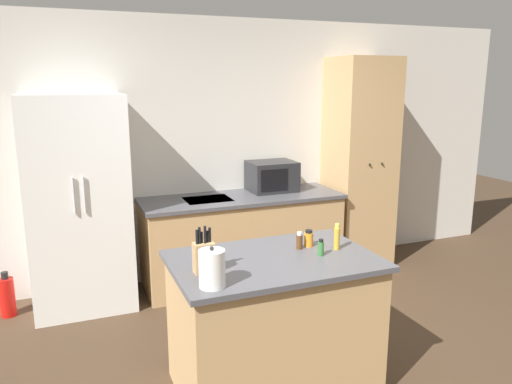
{
  "coord_description": "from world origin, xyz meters",
  "views": [
    {
      "loc": [
        -1.39,
        -2.52,
        2.0
      ],
      "look_at": [
        0.17,
        1.4,
        1.05
      ],
      "focal_mm": 35.0,
      "sensor_mm": 36.0,
      "label": 1
    }
  ],
  "objects_px": {
    "spice_bottle_short_red": "(337,237)",
    "spice_bottle_green_herb": "(321,248)",
    "spice_bottle_tall_dark": "(309,239)",
    "kettle": "(212,269)",
    "pantry_cabinet": "(359,164)",
    "refrigerator": "(79,204)",
    "spice_bottle_amber_oil": "(299,241)",
    "fire_extinguisher": "(7,296)",
    "microwave": "(272,176)",
    "knife_block": "(204,256)"
  },
  "relations": [
    {
      "from": "spice_bottle_green_herb",
      "to": "fire_extinguisher",
      "type": "relative_size",
      "value": 0.28
    },
    {
      "from": "spice_bottle_short_red",
      "to": "kettle",
      "type": "bearing_deg",
      "value": -163.31
    },
    {
      "from": "spice_bottle_tall_dark",
      "to": "spice_bottle_short_red",
      "type": "xyz_separation_m",
      "value": [
        0.14,
        -0.12,
        0.03
      ]
    },
    {
      "from": "spice_bottle_short_red",
      "to": "fire_extinguisher",
      "type": "height_order",
      "value": "spice_bottle_short_red"
    },
    {
      "from": "spice_bottle_tall_dark",
      "to": "kettle",
      "type": "bearing_deg",
      "value": -153.04
    },
    {
      "from": "spice_bottle_amber_oil",
      "to": "kettle",
      "type": "height_order",
      "value": "kettle"
    },
    {
      "from": "pantry_cabinet",
      "to": "knife_block",
      "type": "height_order",
      "value": "pantry_cabinet"
    },
    {
      "from": "knife_block",
      "to": "spice_bottle_short_red",
      "type": "distance_m",
      "value": 0.93
    },
    {
      "from": "kettle",
      "to": "fire_extinguisher",
      "type": "relative_size",
      "value": 0.58
    },
    {
      "from": "spice_bottle_amber_oil",
      "to": "kettle",
      "type": "bearing_deg",
      "value": -151.94
    },
    {
      "from": "pantry_cabinet",
      "to": "microwave",
      "type": "height_order",
      "value": "pantry_cabinet"
    },
    {
      "from": "pantry_cabinet",
      "to": "spice_bottle_amber_oil",
      "type": "height_order",
      "value": "pantry_cabinet"
    },
    {
      "from": "pantry_cabinet",
      "to": "microwave",
      "type": "distance_m",
      "value": 0.99
    },
    {
      "from": "spice_bottle_short_red",
      "to": "spice_bottle_green_herb",
      "type": "xyz_separation_m",
      "value": [
        -0.16,
        -0.07,
        -0.03
      ]
    },
    {
      "from": "refrigerator",
      "to": "pantry_cabinet",
      "type": "bearing_deg",
      "value": 0.69
    },
    {
      "from": "refrigerator",
      "to": "fire_extinguisher",
      "type": "distance_m",
      "value": 1.0
    },
    {
      "from": "spice_bottle_amber_oil",
      "to": "fire_extinguisher",
      "type": "xyz_separation_m",
      "value": [
        -1.96,
        1.67,
        -0.78
      ]
    },
    {
      "from": "microwave",
      "to": "kettle",
      "type": "bearing_deg",
      "value": -120.92
    },
    {
      "from": "pantry_cabinet",
      "to": "spice_bottle_tall_dark",
      "type": "height_order",
      "value": "pantry_cabinet"
    },
    {
      "from": "pantry_cabinet",
      "to": "kettle",
      "type": "bearing_deg",
      "value": -137.71
    },
    {
      "from": "refrigerator",
      "to": "spice_bottle_green_herb",
      "type": "height_order",
      "value": "refrigerator"
    },
    {
      "from": "spice_bottle_tall_dark",
      "to": "fire_extinguisher",
      "type": "height_order",
      "value": "spice_bottle_tall_dark"
    },
    {
      "from": "knife_block",
      "to": "spice_bottle_tall_dark",
      "type": "distance_m",
      "value": 0.81
    },
    {
      "from": "microwave",
      "to": "knife_block",
      "type": "bearing_deg",
      "value": -123.29
    },
    {
      "from": "pantry_cabinet",
      "to": "microwave",
      "type": "bearing_deg",
      "value": 174.93
    },
    {
      "from": "microwave",
      "to": "spice_bottle_amber_oil",
      "type": "relative_size",
      "value": 4.05
    },
    {
      "from": "pantry_cabinet",
      "to": "spice_bottle_green_herb",
      "type": "distance_m",
      "value": 2.39
    },
    {
      "from": "microwave",
      "to": "knife_block",
      "type": "distance_m",
      "value": 2.33
    },
    {
      "from": "spice_bottle_tall_dark",
      "to": "pantry_cabinet",
      "type": "bearing_deg",
      "value": 48.41
    },
    {
      "from": "pantry_cabinet",
      "to": "spice_bottle_tall_dark",
      "type": "relative_size",
      "value": 19.48
    },
    {
      "from": "spice_bottle_short_red",
      "to": "spice_bottle_amber_oil",
      "type": "height_order",
      "value": "spice_bottle_short_red"
    },
    {
      "from": "pantry_cabinet",
      "to": "microwave",
      "type": "xyz_separation_m",
      "value": [
        -0.99,
        0.09,
        -0.08
      ]
    },
    {
      "from": "microwave",
      "to": "spice_bottle_green_herb",
      "type": "bearing_deg",
      "value": -104.6
    },
    {
      "from": "pantry_cabinet",
      "to": "refrigerator",
      "type": "bearing_deg",
      "value": -179.31
    },
    {
      "from": "refrigerator",
      "to": "fire_extinguisher",
      "type": "relative_size",
      "value": 4.71
    },
    {
      "from": "knife_block",
      "to": "fire_extinguisher",
      "type": "relative_size",
      "value": 0.71
    },
    {
      "from": "refrigerator",
      "to": "fire_extinguisher",
      "type": "height_order",
      "value": "refrigerator"
    },
    {
      "from": "spice_bottle_tall_dark",
      "to": "microwave",
      "type": "bearing_deg",
      "value": 74.28
    },
    {
      "from": "kettle",
      "to": "fire_extinguisher",
      "type": "xyz_separation_m",
      "value": [
        -1.23,
        2.06,
        -0.83
      ]
    },
    {
      "from": "microwave",
      "to": "knife_block",
      "type": "height_order",
      "value": "microwave"
    },
    {
      "from": "knife_block",
      "to": "spice_bottle_short_red",
      "type": "bearing_deg",
      "value": 4.28
    },
    {
      "from": "refrigerator",
      "to": "spice_bottle_amber_oil",
      "type": "bearing_deg",
      "value": -51.58
    },
    {
      "from": "microwave",
      "to": "kettle",
      "type": "xyz_separation_m",
      "value": [
        -1.3,
        -2.17,
        -0.03
      ]
    },
    {
      "from": "refrigerator",
      "to": "knife_block",
      "type": "distance_m",
      "value": 1.93
    },
    {
      "from": "refrigerator",
      "to": "spice_bottle_green_herb",
      "type": "relative_size",
      "value": 17.08
    },
    {
      "from": "microwave",
      "to": "refrigerator",
      "type": "bearing_deg",
      "value": -176.3
    },
    {
      "from": "spice_bottle_green_herb",
      "to": "pantry_cabinet",
      "type": "bearing_deg",
      "value": 51.24
    },
    {
      "from": "pantry_cabinet",
      "to": "spice_bottle_amber_oil",
      "type": "distance_m",
      "value": 2.31
    },
    {
      "from": "pantry_cabinet",
      "to": "spice_bottle_amber_oil",
      "type": "xyz_separation_m",
      "value": [
        -1.56,
        -1.69,
        -0.16
      ]
    },
    {
      "from": "spice_bottle_tall_dark",
      "to": "fire_extinguisher",
      "type": "bearing_deg",
      "value": 140.97
    }
  ]
}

